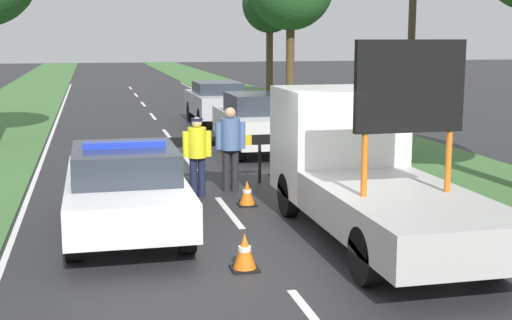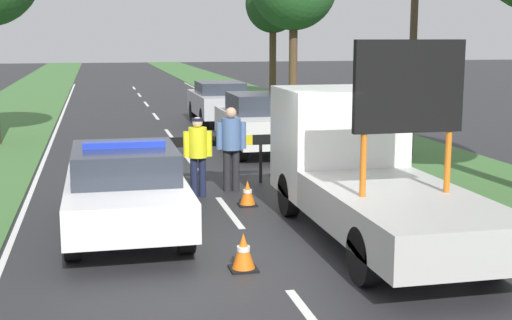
% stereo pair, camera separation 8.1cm
% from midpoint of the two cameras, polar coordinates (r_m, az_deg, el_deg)
% --- Properties ---
extents(ground_plane, '(160.00, 160.00, 0.00)m').
position_cam_midpoint_polar(ground_plane, '(11.21, -0.12, -7.00)').
color(ground_plane, '#28282B').
extents(lane_markings, '(7.66, 55.54, 0.01)m').
position_cam_midpoint_polar(lane_markings, '(22.77, -6.86, 1.61)').
color(lane_markings, silver).
rests_on(lane_markings, ground).
extents(grass_verge_left, '(4.03, 120.00, 0.03)m').
position_cam_midpoint_polar(grass_verge_left, '(30.83, -19.50, 3.29)').
color(grass_verge_left, '#427038').
rests_on(grass_verge_left, ground).
extents(grass_verge_right, '(4.03, 120.00, 0.03)m').
position_cam_midpoint_polar(grass_verge_right, '(31.73, 2.19, 4.02)').
color(grass_verge_right, '#427038').
rests_on(grass_verge_right, ground).
extents(police_car, '(1.91, 4.70, 1.55)m').
position_cam_midpoint_polar(police_car, '(12.11, -10.60, -2.14)').
color(police_car, white).
rests_on(police_car, ground).
extents(work_truck, '(2.07, 5.96, 3.21)m').
position_cam_midpoint_polar(work_truck, '(12.05, 8.28, -0.55)').
color(work_truck, white).
rests_on(work_truck, ground).
extents(road_barrier, '(2.91, 0.08, 1.08)m').
position_cam_midpoint_polar(road_barrier, '(15.70, -3.99, 1.22)').
color(road_barrier, black).
rests_on(road_barrier, ground).
extents(police_officer, '(0.59, 0.38, 1.64)m').
position_cam_midpoint_polar(police_officer, '(14.53, -4.89, 0.83)').
color(police_officer, '#191E38').
rests_on(police_officer, ground).
extents(pedestrian_civilian, '(0.64, 0.41, 1.79)m').
position_cam_midpoint_polar(pedestrian_civilian, '(15.03, -2.21, 1.43)').
color(pedestrian_civilian, '#232326').
rests_on(pedestrian_civilian, ground).
extents(traffic_cone_near_police, '(0.35, 0.35, 0.50)m').
position_cam_midpoint_polar(traffic_cone_near_police, '(13.85, -0.88, -2.68)').
color(traffic_cone_near_police, black).
rests_on(traffic_cone_near_police, ground).
extents(traffic_cone_centre_front, '(0.46, 0.46, 0.63)m').
position_cam_midpoint_polar(traffic_cone_centre_front, '(15.09, 3.31, -1.38)').
color(traffic_cone_centre_front, black).
rests_on(traffic_cone_centre_front, ground).
extents(traffic_cone_near_truck, '(0.39, 0.39, 0.54)m').
position_cam_midpoint_polar(traffic_cone_near_truck, '(10.10, -1.15, -7.35)').
color(traffic_cone_near_truck, black).
rests_on(traffic_cone_near_truck, ground).
extents(traffic_cone_behind_barrier, '(0.44, 0.44, 0.60)m').
position_cam_midpoint_polar(traffic_cone_behind_barrier, '(16.68, 1.75, -0.33)').
color(traffic_cone_behind_barrier, black).
rests_on(traffic_cone_behind_barrier, ground).
extents(traffic_cone_lane_edge, '(0.37, 0.37, 0.51)m').
position_cam_midpoint_polar(traffic_cone_lane_edge, '(15.03, -9.44, -1.77)').
color(traffic_cone_lane_edge, black).
rests_on(traffic_cone_lane_edge, ground).
extents(queued_car_van_white, '(1.71, 4.41, 1.67)m').
position_cam_midpoint_polar(queued_car_van_white, '(20.16, -0.17, 3.05)').
color(queued_car_van_white, silver).
rests_on(queued_car_van_white, ground).
extents(queued_car_sedan_silver, '(1.84, 4.55, 1.58)m').
position_cam_midpoint_polar(queued_car_sedan_silver, '(26.73, -3.22, 4.69)').
color(queued_car_sedan_silver, '#B2B2B7').
rests_on(queued_car_sedan_silver, ground).
extents(roadside_tree_mid_right, '(2.91, 2.91, 6.47)m').
position_cam_midpoint_polar(roadside_tree_mid_right, '(38.54, 1.04, 12.31)').
color(roadside_tree_mid_right, '#4C3823').
rests_on(roadside_tree_mid_right, ground).
extents(utility_pole, '(1.20, 0.20, 7.76)m').
position_cam_midpoint_polar(utility_pole, '(19.82, 12.30, 11.80)').
color(utility_pole, '#473828').
rests_on(utility_pole, ground).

